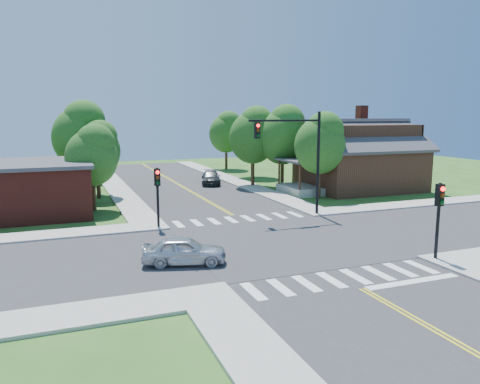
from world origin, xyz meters
name	(u,v)px	position (x,y,z in m)	size (l,w,h in m)	color
ground	(280,243)	(0.00, 0.00, 0.00)	(100.00, 100.00, 0.00)	#2B551A
road_ns	(280,242)	(0.00, 0.00, 0.02)	(10.00, 90.00, 0.04)	#2D2D30
road_ew	(280,242)	(0.00, 0.00, 0.03)	(90.00, 10.00, 0.04)	#2D2D30
intersection_patch	(280,243)	(0.00, 0.00, 0.00)	(10.20, 10.20, 0.06)	#2D2D30
sidewalk_ne	(354,186)	(15.82, 15.82, 0.07)	(40.00, 40.00, 0.14)	#9E9B93
crosswalk_north	(239,219)	(0.00, 6.20, 0.05)	(8.85, 2.00, 0.01)	white
crosswalk_south	(344,278)	(0.00, -6.20, 0.05)	(8.85, 2.00, 0.01)	white
centerline	(280,242)	(0.00, 0.00, 0.05)	(0.30, 90.00, 0.01)	yellow
stop_bar	(413,282)	(2.50, -7.60, 0.00)	(4.60, 0.45, 0.09)	white
signal_mast_ne	(297,147)	(3.91, 5.59, 4.85)	(5.30, 0.42, 7.20)	black
signal_pole_se	(439,207)	(5.60, -5.62, 2.66)	(0.34, 0.42, 3.80)	black
signal_pole_nw	(157,186)	(-5.60, 5.58, 2.66)	(0.34, 0.42, 3.80)	black
house_ne	(359,154)	(15.11, 14.23, 3.33)	(13.05, 8.80, 7.11)	#362013
building_nw	(13,189)	(-14.20, 13.20, 1.88)	(10.40, 8.40, 3.73)	maroon
tree_e_a	(321,142)	(9.27, 11.37, 4.77)	(4.29, 4.07, 7.29)	#382314
tree_e_b	(284,133)	(8.95, 17.65, 5.24)	(4.70, 4.47, 8.00)	#382314
tree_e_c	(253,133)	(9.41, 26.22, 5.02)	(4.51, 4.28, 7.66)	#382314
tree_e_d	(227,131)	(9.26, 34.65, 4.93)	(4.43, 4.21, 7.53)	#382314
tree_w_a	(93,154)	(-8.80, 12.94, 4.18)	(3.75, 3.57, 6.38)	#382314
tree_w_b	(82,133)	(-9.13, 20.28, 5.41)	(4.86, 4.62, 8.26)	#382314
tree_w_c	(77,132)	(-9.25, 28.30, 5.27)	(4.73, 4.50, 8.04)	#382314
tree_w_d	(76,139)	(-9.06, 36.46, 4.19)	(3.76, 3.58, 6.40)	#382314
tree_house	(254,134)	(6.69, 19.62, 5.16)	(4.63, 4.40, 7.87)	#382314
tree_bldg	(98,147)	(-8.04, 18.14, 4.31)	(3.87, 3.68, 6.58)	#382314
car_silver	(184,251)	(-5.88, -1.82, 0.66)	(4.19, 2.61, 1.33)	silver
car_dgrey	(211,178)	(3.09, 22.18, 0.66)	(3.09, 4.92, 1.33)	#272A2B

